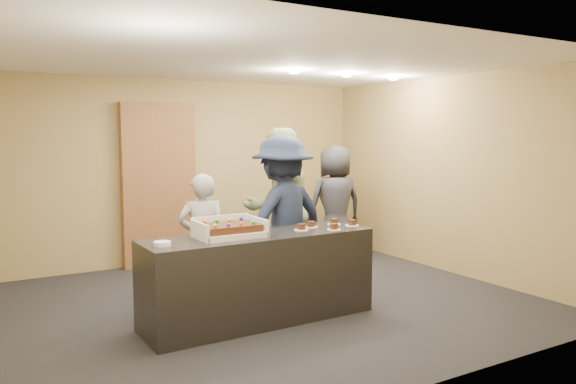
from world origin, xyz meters
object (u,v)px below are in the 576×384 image
at_px(serving_counter, 259,277).
at_px(person_navy_man, 283,218).
at_px(person_brown_extra, 289,215).
at_px(person_server_grey, 202,240).
at_px(person_sage_man, 278,208).
at_px(plate_stack, 162,244).
at_px(storage_cabinet, 159,185).
at_px(sheet_cake, 230,227).
at_px(cake_box, 229,232).
at_px(person_dark_suit, 335,204).

height_order(serving_counter, person_navy_man, person_navy_man).
bearing_deg(person_brown_extra, person_navy_man, 42.88).
distance_m(serving_counter, person_server_grey, 0.87).
xyz_separation_m(person_sage_man, person_navy_man, (-0.22, -0.50, -0.04)).
xyz_separation_m(plate_stack, person_navy_man, (1.64, 0.64, 0.03)).
bearing_deg(storage_cabinet, sheet_cake, -94.36).
bearing_deg(person_sage_man, plate_stack, 26.59).
height_order(cake_box, person_sage_man, person_sage_man).
bearing_deg(sheet_cake, person_server_grey, 88.89).
bearing_deg(sheet_cake, plate_stack, -174.00).
height_order(plate_stack, person_navy_man, person_navy_man).
bearing_deg(plate_stack, storage_cabinet, 72.71).
distance_m(cake_box, person_navy_man, 1.08).
relative_size(serving_counter, sheet_cake, 4.33).
bearing_deg(person_brown_extra, person_dark_suit, 170.40).
relative_size(cake_box, plate_stack, 4.12).
height_order(serving_counter, cake_box, cake_box).
bearing_deg(storage_cabinet, person_navy_man, -73.15).
relative_size(serving_counter, person_navy_man, 1.27).
bearing_deg(person_navy_man, storage_cabinet, -83.52).
xyz_separation_m(storage_cabinet, person_navy_man, (0.71, -2.35, -0.23)).
bearing_deg(person_server_grey, person_sage_man, -147.08).
relative_size(serving_counter, person_sage_man, 1.21).
height_order(plate_stack, person_sage_man, person_sage_man).
bearing_deg(plate_stack, person_sage_man, 31.42).
xyz_separation_m(person_server_grey, person_sage_man, (1.14, 0.31, 0.25)).
relative_size(person_brown_extra, person_dark_suit, 0.89).
height_order(storage_cabinet, person_brown_extra, storage_cabinet).
distance_m(plate_stack, person_brown_extra, 2.96).
distance_m(cake_box, person_dark_suit, 3.02).
xyz_separation_m(plate_stack, person_server_grey, (0.72, 0.83, -0.18)).
height_order(cake_box, person_server_grey, person_server_grey).
height_order(sheet_cake, person_brown_extra, person_brown_extra).
distance_m(cake_box, person_sage_man, 1.55).
xyz_separation_m(storage_cabinet, sheet_cake, (-0.22, -2.91, -0.18)).
bearing_deg(storage_cabinet, person_dark_suit, -27.71).
height_order(plate_stack, person_brown_extra, person_brown_extra).
height_order(person_navy_man, person_brown_extra, person_navy_man).
height_order(storage_cabinet, person_dark_suit, storage_cabinet).
height_order(serving_counter, storage_cabinet, storage_cabinet).
relative_size(person_server_grey, person_navy_man, 0.78).
relative_size(sheet_cake, person_navy_man, 0.29).
distance_m(person_server_grey, person_navy_man, 0.96).
relative_size(plate_stack, person_navy_man, 0.08).
bearing_deg(serving_counter, person_navy_man, 42.31).
relative_size(plate_stack, person_sage_man, 0.08).
height_order(serving_counter, person_server_grey, person_server_grey).
distance_m(plate_stack, person_navy_man, 1.76).
height_order(sheet_cake, plate_stack, sheet_cake).
height_order(person_server_grey, person_brown_extra, person_brown_extra).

